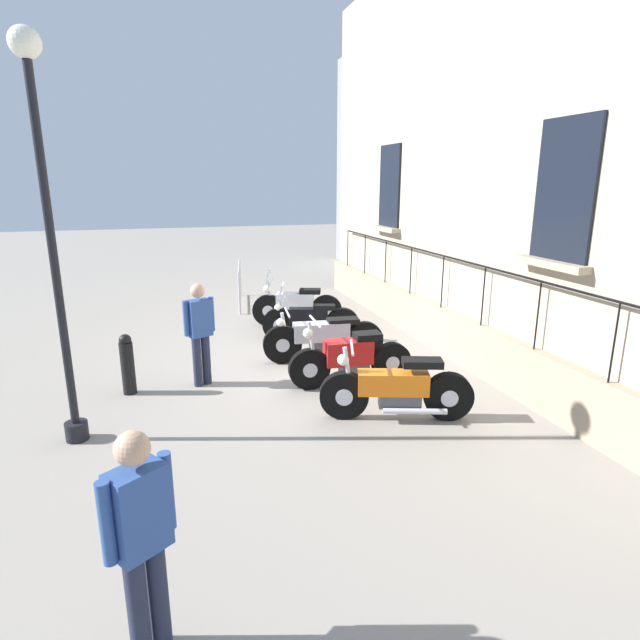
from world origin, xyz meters
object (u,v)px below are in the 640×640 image
Objects in this scene: motorcycle_red at (350,359)px; motorcycle_orange at (396,390)px; bollard at (127,364)px; motorcycle_black at (310,321)px; crowd_barrier at (240,283)px; motorcycle_white at (296,306)px; pedestrian_walking at (141,534)px; pedestrian_standing at (200,329)px; lamppost at (49,221)px; motorcycle_silver at (324,338)px.

motorcycle_red is 0.99× the size of motorcycle_orange.
motorcycle_red is 3.47m from bollard.
motorcycle_black reaches higher than crowd_barrier.
motorcycle_white is 8.53m from pedestrian_walking.
pedestrian_walking is (0.72, 4.96, 0.02)m from pedestrian_standing.
pedestrian_standing reaches higher than motorcycle_white.
lamppost is 4.07m from pedestrian_walking.
motorcycle_silver is 1.26m from motorcycle_red.
motorcycle_silver is 0.47× the size of lamppost.
motorcycle_black reaches higher than motorcycle_silver.
motorcycle_red is 2.44m from pedestrian_standing.
motorcycle_silver is 2.32× the size of bollard.
pedestrian_standing reaches higher than motorcycle_black.
motorcycle_orange is 0.43× the size of lamppost.
motorcycle_white is 1.19m from motorcycle_black.
motorcycle_red is at bearing 98.03° from crowd_barrier.
lamppost reaches higher than pedestrian_walking.
motorcycle_white is 2.06× the size of bollard.
motorcycle_orange is at bearing 150.78° from bollard.
pedestrian_walking is at bearing 54.79° from motorcycle_red.
motorcycle_red reaches higher than motorcycle_silver.
lamppost is at bearing 66.11° from crowd_barrier.
motorcycle_white is 3.70m from motorcycle_red.
pedestrian_standing is at bearing -98.25° from pedestrian_walking.
pedestrian_walking is at bearing 105.33° from lamppost.
motorcycle_black is at bearing -90.55° from motorcycle_red.
motorcycle_white is at bearing -110.92° from pedestrian_walking.
motorcycle_orange is (-0.16, 3.85, -0.00)m from motorcycle_black.
motorcycle_white is at bearing -92.27° from motorcycle_silver.
bollard is (-0.57, -1.40, -2.28)m from lamppost.
motorcycle_orange is (-0.18, 1.35, -0.02)m from motorcycle_red.
motorcycle_orange is at bearing 95.35° from motorcycle_silver.
motorcycle_orange is 1.21× the size of pedestrian_walking.
crowd_barrier is at bearing -113.89° from lamppost.
motorcycle_silver is 1.34× the size of pedestrian_standing.
crowd_barrier is (0.91, -3.74, 0.14)m from motorcycle_black.
crowd_barrier is at bearing -76.40° from motorcycle_black.
lamppost is 2.87× the size of pedestrian_standing.
crowd_barrier is at bearing -80.68° from motorcycle_silver.
motorcycle_red reaches higher than motorcycle_orange.
pedestrian_walking is (3.01, 4.26, 0.52)m from motorcycle_red.
motorcycle_black is (0.01, 1.19, -0.04)m from motorcycle_white.
crowd_barrier is at bearing -70.24° from motorcycle_white.
motorcycle_black is 2.50m from motorcycle_red.
pedestrian_standing reaches higher than motorcycle_red.
motorcycle_black is at bearing -87.66° from motorcycle_orange.
bollard is 0.56× the size of pedestrian_walking.
motorcycle_orange is 3.25m from pedestrian_standing.
lamppost reaches higher than motorcycle_silver.
pedestrian_standing is (2.31, 1.80, 0.52)m from motorcycle_black.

